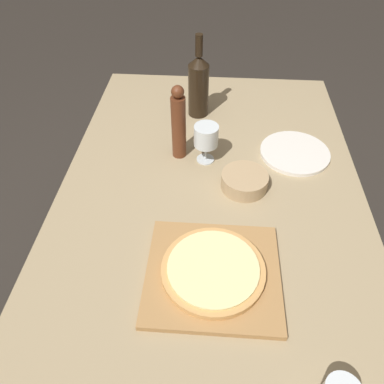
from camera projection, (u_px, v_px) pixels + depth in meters
name	position (u px, v px, depth m)	size (l,w,h in m)	color
ground_plane	(203.00, 320.00, 1.68)	(12.00, 12.00, 0.00)	#2D2823
dining_table	(208.00, 226.00, 1.21)	(0.99, 1.70, 0.73)	#9E8966
cutting_board	(211.00, 274.00, 0.98)	(0.35, 0.33, 0.02)	#A87A47
pizza	(211.00, 269.00, 0.97)	(0.27, 0.27, 0.02)	tan
wine_bottle	(197.00, 85.00, 1.45)	(0.08, 0.08, 0.32)	black
pepper_mill	(177.00, 124.00, 1.26)	(0.05, 0.05, 0.27)	#5B2D19
wine_glass	(205.00, 137.00, 1.26)	(0.08, 0.08, 0.14)	silver
small_bowl	(243.00, 181.00, 1.21)	(0.15, 0.15, 0.05)	tan
dinner_plate	(293.00, 153.00, 1.35)	(0.25, 0.25, 0.01)	silver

